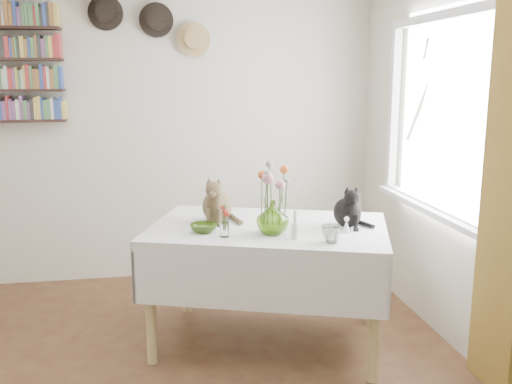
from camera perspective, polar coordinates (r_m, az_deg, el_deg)
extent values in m
cube|color=beige|center=(4.99, -11.30, 5.54)|extent=(4.04, 0.04, 2.54)
cube|color=white|center=(3.96, 18.07, 7.32)|extent=(0.01, 1.40, 1.20)
cube|color=white|center=(3.97, 18.66, 16.41)|extent=(0.06, 1.52, 0.06)
cube|color=white|center=(4.05, 17.52, -1.59)|extent=(0.06, 1.52, 0.06)
cube|color=white|center=(3.33, 23.91, 6.22)|extent=(0.06, 0.06, 1.20)
cube|color=white|center=(4.62, 13.84, 8.07)|extent=(0.06, 0.06, 1.20)
cube|color=white|center=(4.04, 17.14, -1.61)|extent=(0.12, 1.50, 0.04)
cube|color=brown|center=(3.19, 24.23, -0.39)|extent=(0.12, 0.38, 2.10)
cube|color=white|center=(3.69, 1.27, -3.88)|extent=(1.73, 1.40, 0.06)
cylinder|color=tan|center=(3.60, -10.50, -11.22)|extent=(0.06, 0.06, 0.74)
cylinder|color=tan|center=(3.42, 11.74, -12.57)|extent=(0.06, 0.06, 0.74)
cylinder|color=tan|center=(4.32, -6.92, -7.22)|extent=(0.06, 0.06, 0.74)
cylinder|color=tan|center=(4.17, 11.28, -8.08)|extent=(0.06, 0.06, 0.74)
imported|color=#87B636|center=(3.47, 1.68, -2.55)|extent=(0.28, 0.28, 0.21)
imported|color=#87B636|center=(3.54, -5.26, -3.60)|extent=(0.20, 0.20, 0.05)
imported|color=white|center=(3.33, 7.52, -4.20)|extent=(0.14, 0.14, 0.10)
cylinder|color=white|center=(3.39, 3.90, -3.92)|extent=(0.05, 0.05, 0.09)
cylinder|color=white|center=(3.36, 3.92, -2.52)|extent=(0.02, 0.02, 0.08)
cylinder|color=white|center=(3.43, -3.17, -3.77)|extent=(0.06, 0.06, 0.09)
cone|color=white|center=(3.56, 9.02, -3.44)|extent=(0.05, 0.05, 0.07)
sphere|color=beige|center=(3.55, 9.04, -2.68)|extent=(0.03, 0.03, 0.03)
cylinder|color=#4C7233|center=(3.45, 1.17, -0.98)|extent=(0.01, 0.01, 0.30)
sphere|color=pink|center=(3.42, 1.18, 1.47)|extent=(0.07, 0.07, 0.07)
cylinder|color=#4C7233|center=(3.44, 2.40, -1.37)|extent=(0.01, 0.01, 0.26)
sphere|color=pink|center=(3.42, 2.42, 0.75)|extent=(0.06, 0.06, 0.06)
cylinder|color=#4C7233|center=(3.49, 2.56, -0.54)|extent=(0.01, 0.01, 0.34)
sphere|color=#CC5D1F|center=(3.45, 2.58, 2.22)|extent=(0.06, 0.06, 0.06)
cylinder|color=#4C7233|center=(3.48, 0.59, -0.82)|extent=(0.01, 0.01, 0.31)
sphere|color=#CC5D1F|center=(3.45, 0.59, 1.70)|extent=(0.05, 0.05, 0.05)
cylinder|color=#4C7233|center=(3.49, 1.53, -0.26)|extent=(0.01, 0.01, 0.37)
sphere|color=#999E93|center=(3.46, 1.54, 2.74)|extent=(0.04, 0.04, 0.04)
cylinder|color=#4C7233|center=(3.41, 0.96, -0.89)|extent=(0.01, 0.01, 0.33)
sphere|color=#999E93|center=(3.38, 0.97, 1.84)|extent=(0.04, 0.04, 0.04)
cylinder|color=#4C7233|center=(3.43, 2.97, -1.18)|extent=(0.01, 0.01, 0.29)
sphere|color=#999E93|center=(3.40, 2.99, 1.20)|extent=(0.04, 0.04, 0.04)
cube|color=black|center=(5.02, -24.12, 6.51)|extent=(1.00, 0.16, 0.02)
cylinder|color=black|center=(4.95, -14.81, 16.94)|extent=(0.28, 0.02, 0.28)
cylinder|color=black|center=(4.91, -14.85, 16.99)|extent=(0.16, 0.08, 0.16)
cylinder|color=black|center=(4.93, -9.95, 16.58)|extent=(0.28, 0.02, 0.28)
cylinder|color=black|center=(4.89, -9.95, 16.62)|extent=(0.16, 0.08, 0.16)
cylinder|color=tan|center=(4.93, -6.27, 14.93)|extent=(0.28, 0.02, 0.28)
cylinder|color=tan|center=(4.89, -6.24, 14.96)|extent=(0.16, 0.08, 0.16)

